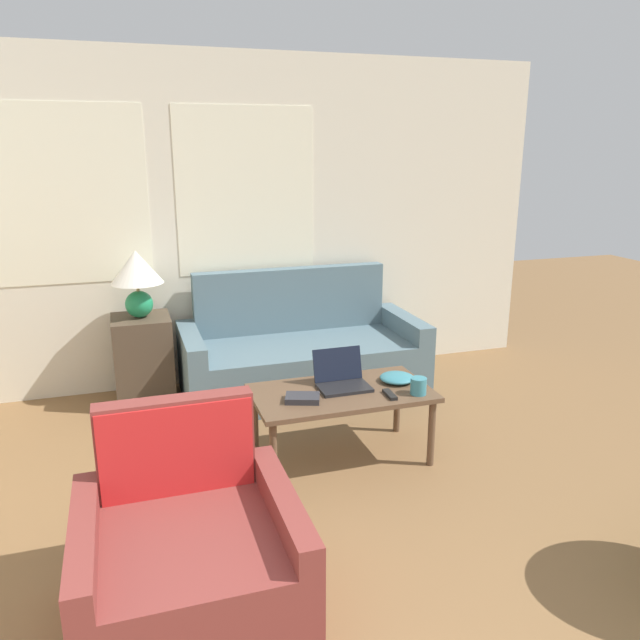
% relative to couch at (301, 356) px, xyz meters
% --- Properties ---
extents(wall_back, '(6.21, 0.06, 2.60)m').
position_rel_couch_xyz_m(wall_back, '(-0.89, 0.43, 1.03)').
color(wall_back, silver).
rests_on(wall_back, ground_plane).
extents(couch, '(1.87, 0.84, 0.94)m').
position_rel_couch_xyz_m(couch, '(0.00, 0.00, 0.00)').
color(couch, slate).
rests_on(couch, ground_plane).
extents(armchair, '(0.88, 0.82, 0.85)m').
position_rel_couch_xyz_m(armchair, '(-1.14, -2.28, -0.01)').
color(armchair, brown).
rests_on(armchair, ground_plane).
extents(side_table, '(0.43, 0.43, 0.67)m').
position_rel_couch_xyz_m(side_table, '(-1.21, 0.11, 0.06)').
color(side_table, '#4C3D2D').
rests_on(side_table, ground_plane).
extents(table_lamp, '(0.38, 0.38, 0.50)m').
position_rel_couch_xyz_m(table_lamp, '(-1.21, 0.11, 0.72)').
color(table_lamp, '#1E8451').
rests_on(table_lamp, side_table).
extents(coffee_table, '(1.09, 0.60, 0.46)m').
position_rel_couch_xyz_m(coffee_table, '(-0.09, -1.21, 0.14)').
color(coffee_table, brown).
rests_on(coffee_table, ground_plane).
extents(laptop, '(0.31, 0.27, 0.22)m').
position_rel_couch_xyz_m(laptop, '(-0.06, -1.14, 0.23)').
color(laptop, black).
rests_on(laptop, coffee_table).
extents(cup_navy, '(0.10, 0.10, 0.10)m').
position_rel_couch_xyz_m(cup_navy, '(0.33, -1.40, 0.23)').
color(cup_navy, teal).
rests_on(cup_navy, coffee_table).
extents(snack_bowl, '(0.22, 0.22, 0.05)m').
position_rel_couch_xyz_m(snack_bowl, '(0.30, -1.17, 0.21)').
color(snack_bowl, teal).
rests_on(snack_bowl, coffee_table).
extents(book_red, '(0.23, 0.19, 0.04)m').
position_rel_couch_xyz_m(book_red, '(-0.36, -1.29, 0.20)').
color(book_red, '#2D2D33').
rests_on(book_red, coffee_table).
extents(tv_remote, '(0.05, 0.15, 0.02)m').
position_rel_couch_xyz_m(tv_remote, '(0.16, -1.38, 0.19)').
color(tv_remote, black).
rests_on(tv_remote, coffee_table).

